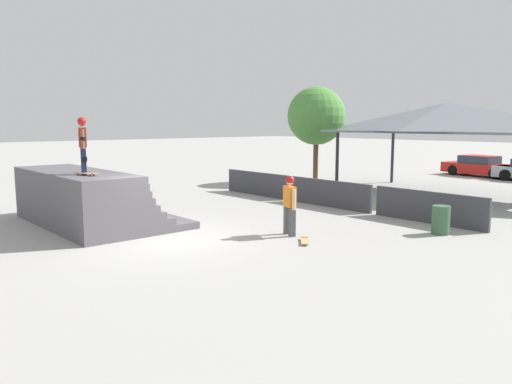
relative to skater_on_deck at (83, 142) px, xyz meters
name	(u,v)px	position (x,y,z in m)	size (l,w,h in m)	color
ground_plane	(166,240)	(2.43, 1.28, -2.72)	(160.00, 160.00, 0.00)	#A3A09B
quarter_pipe_ramp	(85,201)	(-1.15, 0.46, -1.94)	(5.93, 3.68, 1.75)	#565459
skater_on_deck	(83,142)	(0.00, 0.00, 0.00)	(0.72, 0.41, 1.68)	#1E2347
skateboard_on_deck	(87,173)	(0.40, -0.08, -0.91)	(0.84, 0.45, 0.09)	red
bystander_walking	(290,200)	(4.30, 4.31, -1.69)	(0.68, 0.37, 1.75)	#4C4C51
skateboard_on_ground	(305,240)	(5.22, 3.98, -2.66)	(0.74, 0.74, 0.09)	silver
barrier_fence	(329,194)	(1.77, 9.01, -2.19)	(12.54, 0.12, 1.05)	#3D3D42
pavilion_shelter	(446,118)	(3.01, 15.48, 0.76)	(10.05, 5.53, 4.16)	#2D2D33
tree_beside_pavilion	(316,116)	(-4.13, 14.76, 0.92)	(3.17, 3.17, 5.23)	brown
trash_bin	(441,220)	(7.14, 7.77, -2.29)	(0.52, 0.52, 0.85)	#385B3D
parked_car_red	(480,166)	(0.46, 24.75, -2.12)	(4.68, 2.28, 1.27)	red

